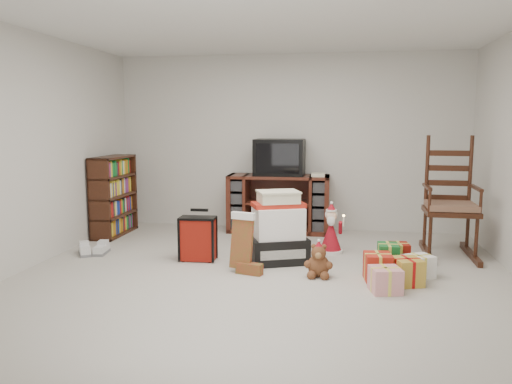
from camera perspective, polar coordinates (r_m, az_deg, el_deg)
room at (r=4.74m, az=0.62°, el=4.48°), size 5.01×5.01×2.51m
tv_stand at (r=7.04m, az=2.58°, el=-1.32°), size 1.42×0.54×0.81m
bookshelf at (r=7.11m, az=-15.94°, el=-0.56°), size 0.30×0.89×1.08m
rocking_chair at (r=6.23m, az=21.20°, el=-2.23°), size 0.60×0.97×1.44m
gift_pile at (r=5.52m, az=2.54°, el=-4.57°), size 0.74×0.65×0.78m
red_suitcase at (r=5.63m, az=-6.66°, el=-5.31°), size 0.39×0.22×0.58m
stocking at (r=5.16m, az=-1.62°, el=-5.74°), size 0.32×0.20×0.63m
teddy_bear at (r=5.08m, az=7.16°, el=-8.00°), size 0.22×0.20×0.33m
santa_figurine at (r=5.99m, az=8.56°, el=-4.72°), size 0.29×0.28×0.60m
mrs_claus_figurine at (r=6.09m, az=0.12°, el=-4.59°), size 0.27×0.26×0.56m
sneaker_pair at (r=6.20m, az=-18.11°, el=-6.31°), size 0.40×0.31×0.10m
gift_cluster at (r=5.18m, az=15.69°, el=-8.16°), size 0.73×1.02×0.25m
crt_television at (r=6.96m, az=2.71°, el=3.99°), size 0.69×0.50×0.50m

